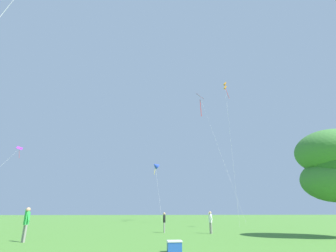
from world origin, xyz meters
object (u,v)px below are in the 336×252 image
kite_pink_low (201,102)px  tree_left_oak (334,165)px  kite_blue_delta (156,166)px  picnic_cooler (174,246)px  person_with_spool (210,220)px  kite_orange_box (225,88)px  person_foreground_watcher (164,220)px  kite_purple_streamer (15,153)px  person_in_blue_jacket (26,221)px

kite_pink_low → tree_left_oak: bearing=-89.7°
kite_blue_delta → picnic_cooler: size_ratio=17.06×
kite_pink_low → kite_blue_delta: bearing=-177.6°
kite_blue_delta → person_with_spool: bearing=-85.4°
kite_blue_delta → tree_left_oak: (9.21, -29.82, -5.03)m
kite_pink_low → kite_orange_box: bearing=-87.1°
kite_blue_delta → picnic_cooler: (-2.29, -33.82, -9.29)m
person_with_spool → person_foreground_watcher: 3.67m
kite_pink_low → picnic_cooler: kite_pink_low is taller
kite_blue_delta → person_foreground_watcher: (-1.38, -23.48, -8.61)m
picnic_cooler → kite_pink_low: bearing=71.7°
kite_pink_low → person_with_spool: 34.12m
kite_blue_delta → kite_purple_streamer: kite_purple_streamer is taller
person_foreground_watcher → picnic_cooler: 10.40m
kite_pink_low → kite_blue_delta: kite_pink_low is taller
kite_blue_delta → person_foreground_watcher: kite_blue_delta is taller
kite_blue_delta → person_with_spool: (2.00, -24.92, -8.56)m
kite_purple_streamer → picnic_cooler: size_ratio=21.03×
person_with_spool → kite_blue_delta: bearing=94.6°
kite_pink_low → kite_purple_streamer: size_ratio=1.99×
kite_blue_delta → person_in_blue_jacket: bearing=-108.3°
person_with_spool → tree_left_oak: bearing=-34.2°
person_in_blue_jacket → person_with_spool: bearing=20.2°
kite_pink_low → kite_blue_delta: size_ratio=2.46×
tree_left_oak → picnic_cooler: tree_left_oak is taller
kite_orange_box → person_with_spool: size_ratio=13.03×
person_foreground_watcher → tree_left_oak: size_ratio=0.22×
person_foreground_watcher → picnic_cooler: bearing=-95.0°
person_with_spool → kite_pink_low: bearing=74.5°
picnic_cooler → person_in_blue_jacket: bearing=148.0°
kite_pink_low → person_foreground_watcher: (-10.41, -23.86, -21.84)m
person_with_spool → person_in_blue_jacket: size_ratio=0.90×
picnic_cooler → kite_blue_delta: bearing=86.1°
kite_orange_box → person_with_spool: 24.44m
person_with_spool → picnic_cooler: 9.91m
person_with_spool → person_in_blue_jacket: 12.44m
kite_pink_low → tree_left_oak: kite_pink_low is taller
tree_left_oak → person_with_spool: bearing=145.8°
kite_blue_delta → picnic_cooler: bearing=-93.9°
tree_left_oak → picnic_cooler: bearing=-160.8°
kite_pink_low → person_in_blue_jacket: 41.18m
kite_purple_streamer → tree_left_oak: 45.57m
person_in_blue_jacket → picnic_cooler: 8.75m
person_foreground_watcher → tree_left_oak: 12.85m
tree_left_oak → person_in_blue_jacket: bearing=178.1°
kite_blue_delta → person_with_spool: size_ratio=6.40×
kite_blue_delta → person_foreground_watcher: 25.05m
person_foreground_watcher → kite_orange_box: bearing=47.5°
person_with_spool → person_in_blue_jacket: bearing=-159.8°
kite_orange_box → kite_blue_delta: 18.20m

